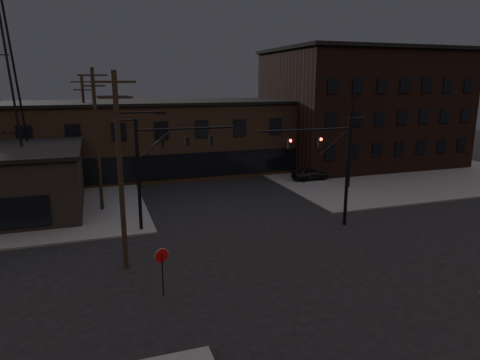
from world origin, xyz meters
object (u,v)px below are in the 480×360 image
object	(u,v)px
traffic_signal_near	(334,161)
traffic_signal_far	(156,161)
parked_car_lot_b	(343,168)
parked_car_lot_a	(310,174)
stop_sign	(162,261)
car_crossing	(191,170)

from	to	relation	value
traffic_signal_near	traffic_signal_far	bearing A→B (deg)	163.83
parked_car_lot_b	traffic_signal_far	bearing A→B (deg)	110.39
parked_car_lot_a	parked_car_lot_b	bearing A→B (deg)	-74.69
stop_sign	parked_car_lot_b	xyz separation A→B (m)	(23.78, 21.47, -0.95)
traffic_signal_near	car_crossing	world-z (taller)	traffic_signal_near
stop_sign	parked_car_lot_b	distance (m)	32.06
traffic_signal_near	stop_sign	world-z (taller)	traffic_signal_near
traffic_signal_near	stop_sign	distance (m)	15.17
parked_car_lot_b	car_crossing	xyz separation A→B (m)	(-16.46, 5.17, -0.22)
parked_car_lot_b	car_crossing	size ratio (longest dim) A/B	1.25
traffic_signal_far	parked_car_lot_b	bearing A→B (deg)	27.04
car_crossing	parked_car_lot_a	bearing A→B (deg)	-28.13
parked_car_lot_a	traffic_signal_near	bearing A→B (deg)	158.22
traffic_signal_near	car_crossing	bearing A→B (deg)	106.66
traffic_signal_near	parked_car_lot_b	distance (m)	18.70
traffic_signal_far	parked_car_lot_a	bearing A→B (deg)	30.01
parked_car_lot_b	traffic_signal_near	bearing A→B (deg)	138.52
parked_car_lot_a	car_crossing	distance (m)	13.24
stop_sign	parked_car_lot_a	size ratio (longest dim) A/B	0.62
parked_car_lot_a	stop_sign	bearing A→B (deg)	137.05
traffic_signal_near	car_crossing	distance (m)	21.47
traffic_signal_near	traffic_signal_far	xyz separation A→B (m)	(-12.07, 3.50, 0.08)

